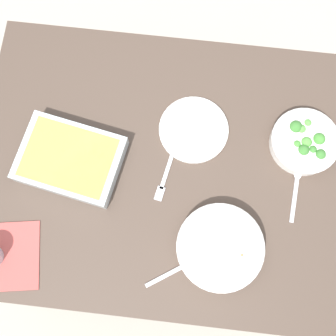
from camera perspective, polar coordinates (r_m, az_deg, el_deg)
The scene contains 9 objects.
ground_plane at distance 2.00m, azimuth 0.00°, elevation -4.81°, with size 6.00×6.00×0.00m, color #B2A899.
dining_table at distance 1.36m, azimuth 0.00°, elevation -0.86°, with size 1.20×0.90×0.74m.
stew_bowl at distance 1.22m, azimuth 7.21°, elevation -10.89°, with size 0.26×0.26×0.06m.
broccoli_bowl at distance 1.33m, azimuth 18.42°, elevation 3.48°, with size 0.21×0.21×0.07m.
baking_dish at distance 1.28m, azimuth -13.43°, elevation 1.20°, with size 0.34×0.27×0.06m.
side_plate at distance 1.30m, azimuth 3.58°, elevation 5.33°, with size 0.22×0.22×0.01m, color white.
spoon_by_stew at distance 1.24m, azimuth 1.70°, elevation -13.71°, with size 0.16×0.11×0.01m.
spoon_by_broccoli at distance 1.32m, azimuth 17.37°, elevation -2.43°, with size 0.03×0.18×0.01m.
fork_on_table at distance 1.26m, azimuth -0.45°, elevation -1.35°, with size 0.05×0.18×0.01m.
Camera 1 is at (0.03, -0.29, 1.98)m, focal length 43.88 mm.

